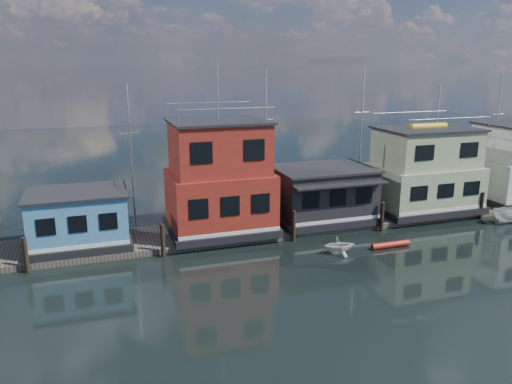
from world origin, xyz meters
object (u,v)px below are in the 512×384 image
object	(u,v)px
houseboat_green	(424,171)
dinghy_white	(339,245)
houseboat_red	(220,180)
houseboat_dark	(323,194)
houseboat_blue	(79,219)
red_kayak	(390,245)

from	to	relation	value
houseboat_green	dinghy_white	xyz separation A→B (m)	(-10.56, -5.79, -2.98)
houseboat_red	dinghy_white	size ratio (longest dim) A/B	5.45
dinghy_white	houseboat_dark	bearing A→B (deg)	-9.45
houseboat_green	houseboat_red	bearing A→B (deg)	-180.00
houseboat_blue	houseboat_green	distance (m)	26.53
houseboat_green	red_kayak	size ratio (longest dim) A/B	3.01
houseboat_red	red_kayak	bearing A→B (deg)	-30.32
dinghy_white	red_kayak	world-z (taller)	dinghy_white
dinghy_white	houseboat_red	bearing A→B (deg)	53.73
houseboat_blue	houseboat_green	bearing A→B (deg)	0.00
houseboat_red	red_kayak	size ratio (longest dim) A/B	4.25
dinghy_white	houseboat_green	bearing A→B (deg)	-55.58
houseboat_red	houseboat_green	bearing A→B (deg)	0.00
houseboat_blue	houseboat_green	xyz separation A→B (m)	(26.50, 0.00, 1.34)
houseboat_dark	dinghy_white	size ratio (longest dim) A/B	3.40
houseboat_red	dinghy_white	bearing A→B (deg)	-41.95
houseboat_blue	houseboat_dark	distance (m)	17.50
red_kayak	houseboat_green	bearing A→B (deg)	41.43
red_kayak	houseboat_blue	bearing A→B (deg)	163.10
houseboat_blue	red_kayak	world-z (taller)	houseboat_blue
houseboat_blue	dinghy_white	size ratio (longest dim) A/B	2.94
houseboat_dark	houseboat_green	size ratio (longest dim) A/B	0.88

